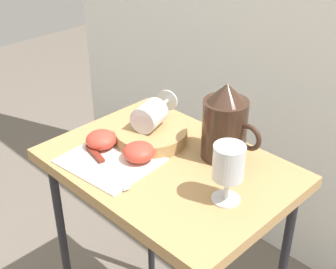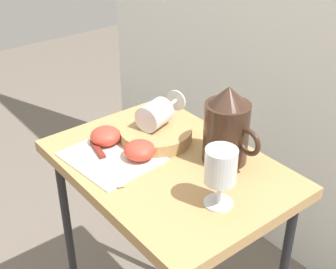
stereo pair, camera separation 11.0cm
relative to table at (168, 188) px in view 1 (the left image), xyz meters
name	(u,v)px [view 1 (the left image)]	position (x,y,z in m)	size (l,w,h in m)	color
curtain_drape	(318,13)	(0.00, 0.65, 0.32)	(2.40, 0.03, 1.92)	white
table	(168,188)	(0.00, 0.00, 0.00)	(0.60, 0.43, 0.72)	#AD8451
linen_napkin	(110,160)	(-0.10, -0.10, 0.08)	(0.22, 0.19, 0.00)	silver
basket_tray	(151,135)	(-0.10, 0.04, 0.09)	(0.19, 0.19, 0.04)	#AD8451
pitcher	(225,128)	(0.08, 0.12, 0.16)	(0.16, 0.11, 0.20)	#382319
wine_glass_upright	(228,166)	(0.19, -0.01, 0.17)	(0.07, 0.07, 0.14)	silver
wine_glass_tipped_near	(150,115)	(-0.12, 0.05, 0.15)	(0.11, 0.16, 0.07)	silver
apple_half_left	(101,140)	(-0.17, -0.07, 0.10)	(0.08, 0.08, 0.04)	#CC3D2D
apple_half_right	(139,152)	(-0.06, -0.04, 0.10)	(0.08, 0.08, 0.04)	#CC3D2D
knife	(100,160)	(-0.12, -0.12, 0.09)	(0.21, 0.06, 0.01)	silver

